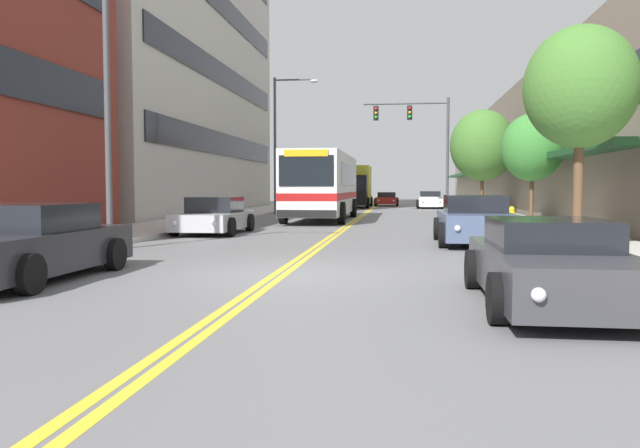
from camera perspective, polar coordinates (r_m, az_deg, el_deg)
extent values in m
plane|color=slate|center=(48.67, 4.83, 1.46)|extent=(240.00, 240.00, 0.00)
cube|color=#B2ADA5|center=(49.52, -3.48, 1.58)|extent=(3.32, 106.00, 0.13)
cube|color=#B2ADA5|center=(48.86, 13.25, 1.47)|extent=(3.32, 106.00, 0.13)
cube|color=yellow|center=(48.67, 4.71, 1.47)|extent=(0.14, 106.00, 0.01)
cube|color=yellow|center=(48.66, 4.94, 1.47)|extent=(0.14, 106.00, 0.01)
cube|color=black|center=(20.60, -26.56, 12.30)|extent=(0.08, 12.39, 1.40)
cube|color=black|center=(40.86, -8.64, 7.19)|extent=(0.08, 25.38, 1.40)
cube|color=black|center=(41.38, -8.69, 13.23)|extent=(0.08, 25.38, 1.40)
cube|color=black|center=(42.35, -8.75, 19.06)|extent=(0.08, 25.38, 1.40)
cube|color=gray|center=(49.83, 20.12, 5.87)|extent=(8.00, 68.00, 7.92)
cube|color=#1E4C28|center=(49.00, 14.88, 4.77)|extent=(1.10, 61.20, 0.24)
cube|color=black|center=(49.16, 15.51, 7.10)|extent=(0.08, 61.20, 1.40)
cube|color=silver|center=(31.18, 0.27, 3.69)|extent=(2.54, 10.97, 2.89)
cube|color=#B21919|center=(31.18, 0.27, 2.62)|extent=(2.56, 10.99, 0.32)
cube|color=black|center=(31.73, 0.40, 4.52)|extent=(2.57, 8.55, 1.04)
cube|color=black|center=(25.73, -1.28, 4.90)|extent=(2.28, 0.04, 1.27)
cube|color=yellow|center=(25.75, -1.28, 6.51)|extent=(1.83, 0.06, 0.28)
cube|color=black|center=(25.73, -1.28, 0.93)|extent=(2.48, 0.08, 0.32)
cylinder|color=black|center=(27.72, -3.36, 1.04)|extent=(0.30, 1.00, 1.00)
cylinder|color=black|center=(27.35, 1.98, 1.01)|extent=(0.30, 1.00, 1.00)
cylinder|color=black|center=(34.36, -1.24, 1.50)|extent=(0.30, 1.00, 1.00)
cylinder|color=black|center=(34.06, 3.08, 1.48)|extent=(0.30, 1.00, 1.00)
cube|color=#19234C|center=(45.76, -0.86, 1.97)|extent=(1.91, 4.41, 0.63)
cube|color=black|center=(45.92, -0.83, 2.66)|extent=(1.64, 1.94, 0.46)
cylinder|color=black|center=(44.57, -2.36, 1.72)|extent=(0.22, 0.66, 0.66)
cylinder|color=black|center=(44.28, 0.13, 1.71)|extent=(0.22, 0.66, 0.66)
cylinder|color=black|center=(47.26, -1.80, 1.82)|extent=(0.22, 0.66, 0.66)
cylinder|color=black|center=(46.99, 0.56, 1.81)|extent=(0.22, 0.66, 0.66)
sphere|color=silver|center=(43.67, -2.16, 1.94)|extent=(0.16, 0.16, 0.16)
sphere|color=silver|center=(43.46, -0.42, 1.94)|extent=(0.16, 0.16, 0.16)
cube|color=red|center=(48.05, -1.29, 2.08)|extent=(0.18, 0.04, 0.10)
cube|color=red|center=(47.86, 0.34, 2.07)|extent=(0.18, 0.04, 0.10)
cube|color=#B7B7BC|center=(22.27, -9.68, 0.31)|extent=(1.90, 4.19, 0.57)
cube|color=black|center=(22.41, -9.57, 1.76)|extent=(1.63, 1.84, 0.54)
cylinder|color=black|center=(21.37, -13.19, -0.23)|extent=(0.22, 0.65, 0.65)
cylinder|color=black|center=(20.76, -8.17, -0.27)|extent=(0.22, 0.65, 0.65)
cylinder|color=black|center=(23.81, -10.99, 0.17)|extent=(0.22, 0.65, 0.65)
cylinder|color=black|center=(23.27, -6.45, 0.13)|extent=(0.22, 0.65, 0.65)
sphere|color=silver|center=(20.49, -13.20, 0.09)|extent=(0.16, 0.16, 0.16)
sphere|color=silver|center=(20.06, -9.65, 0.06)|extent=(0.16, 0.16, 0.16)
cube|color=red|center=(24.48, -9.76, 0.66)|extent=(0.18, 0.04, 0.10)
cube|color=red|center=(24.11, -6.65, 0.64)|extent=(0.18, 0.04, 0.10)
cube|color=#232328|center=(12.17, -25.29, -2.23)|extent=(1.89, 4.60, 0.69)
cube|color=black|center=(12.28, -24.90, 0.56)|extent=(1.62, 2.02, 0.48)
cylinder|color=black|center=(10.48, -25.05, -4.18)|extent=(0.22, 0.64, 0.64)
cylinder|color=black|center=(13.90, -25.44, -2.39)|extent=(0.22, 0.64, 0.64)
cylinder|color=black|center=(12.95, -18.24, -2.64)|extent=(0.22, 0.64, 0.64)
cube|color=red|center=(14.48, -22.61, -1.18)|extent=(0.18, 0.04, 0.10)
cube|color=red|center=(13.85, -17.74, -1.28)|extent=(0.18, 0.04, 0.10)
cube|color=#38383D|center=(9.24, 20.33, -4.06)|extent=(1.76, 4.33, 0.61)
cube|color=black|center=(9.35, 20.16, -0.81)|extent=(1.52, 1.91, 0.41)
cylinder|color=black|center=(7.79, 15.98, -6.56)|extent=(0.22, 0.63, 0.63)
cylinder|color=black|center=(10.42, 13.80, -4.02)|extent=(0.22, 0.63, 0.63)
cylinder|color=black|center=(10.77, 23.42, -3.97)|extent=(0.22, 0.63, 0.63)
sphere|color=silver|center=(6.99, 19.36, -6.14)|extent=(0.16, 0.16, 0.16)
cube|color=red|center=(11.25, 14.71, -2.49)|extent=(0.18, 0.04, 0.10)
cube|color=red|center=(11.48, 21.01, -2.49)|extent=(0.18, 0.04, 0.10)
cube|color=#475675|center=(18.50, 13.97, -0.08)|extent=(1.92, 4.26, 0.72)
cube|color=black|center=(18.64, 13.93, 1.81)|extent=(1.65, 1.88, 0.49)
cylinder|color=black|center=(17.11, 11.18, -1.00)|extent=(0.22, 0.70, 0.70)
cylinder|color=black|center=(17.35, 17.68, -1.04)|extent=(0.22, 0.70, 0.70)
cylinder|color=black|center=(19.75, 10.69, -0.41)|extent=(0.22, 0.70, 0.70)
cylinder|color=black|center=(19.95, 16.34, -0.45)|extent=(0.22, 0.70, 0.70)
sphere|color=silver|center=(16.30, 12.46, -0.39)|extent=(0.16, 0.16, 0.16)
sphere|color=silver|center=(16.47, 17.14, -0.43)|extent=(0.16, 0.16, 0.16)
cube|color=red|center=(20.57, 11.38, 0.40)|extent=(0.18, 0.04, 0.10)
cube|color=red|center=(20.71, 15.21, 0.36)|extent=(0.18, 0.04, 0.10)
cube|color=white|center=(48.82, 10.02, 2.06)|extent=(1.77, 4.33, 0.72)
cube|color=black|center=(48.98, 10.02, 2.73)|extent=(1.52, 1.91, 0.41)
cylinder|color=black|center=(47.45, 8.99, 1.77)|extent=(0.22, 0.65, 0.65)
cylinder|color=black|center=(47.53, 11.18, 1.75)|extent=(0.22, 0.65, 0.65)
cylinder|color=black|center=(50.13, 8.92, 1.86)|extent=(0.22, 0.65, 0.65)
cylinder|color=black|center=(50.21, 10.98, 1.84)|extent=(0.22, 0.65, 0.65)
sphere|color=silver|center=(46.61, 9.38, 2.05)|extent=(0.16, 0.16, 0.16)
sphere|color=silver|center=(46.67, 10.90, 2.04)|extent=(0.16, 0.16, 0.16)
cube|color=red|center=(50.97, 9.20, 2.17)|extent=(0.18, 0.04, 0.10)
cube|color=red|center=(51.02, 10.63, 2.15)|extent=(0.18, 0.04, 0.10)
cube|color=maroon|center=(54.60, 6.12, 2.17)|extent=(1.79, 4.13, 0.57)
cube|color=black|center=(54.76, 6.12, 2.69)|extent=(1.54, 1.82, 0.43)
cylinder|color=black|center=(53.35, 5.10, 2.01)|extent=(0.22, 0.70, 0.70)
cylinder|color=black|center=(53.31, 7.07, 1.99)|extent=(0.22, 0.70, 0.70)
cylinder|color=black|center=(55.91, 5.21, 2.07)|extent=(0.22, 0.70, 0.70)
cylinder|color=black|center=(55.87, 7.09, 2.06)|extent=(0.22, 0.70, 0.70)
sphere|color=silver|center=(52.54, 5.38, 2.15)|extent=(0.16, 0.16, 0.16)
sphere|color=silver|center=(52.50, 6.74, 2.14)|extent=(0.16, 0.16, 0.16)
cube|color=red|center=(56.69, 5.52, 2.24)|extent=(0.18, 0.04, 0.10)
cube|color=red|center=(56.66, 6.82, 2.23)|extent=(0.18, 0.04, 0.10)
cube|color=black|center=(47.70, 2.99, 3.10)|extent=(2.25, 2.09, 2.28)
cube|color=black|center=(46.64, 2.89, 3.60)|extent=(1.91, 0.04, 1.00)
cube|color=yellow|center=(51.17, 3.30, 3.58)|extent=(2.30, 4.87, 3.09)
cylinder|color=black|center=(47.82, 1.61, 1.94)|extent=(0.28, 0.84, 0.84)
cylinder|color=black|center=(47.64, 4.37, 1.93)|extent=(0.28, 0.84, 0.84)
cylinder|color=black|center=(52.74, 2.16, 2.08)|extent=(0.28, 0.84, 0.84)
cylinder|color=black|center=(52.57, 4.67, 2.07)|extent=(0.28, 0.84, 0.84)
cylinder|color=#47474C|center=(41.75, 11.59, 6.20)|extent=(0.18, 0.18, 7.45)
cylinder|color=#47474C|center=(41.95, 7.83, 10.85)|extent=(5.50, 0.11, 0.11)
cube|color=black|center=(41.88, 8.20, 10.03)|extent=(0.34, 0.26, 0.92)
sphere|color=red|center=(41.75, 8.21, 10.44)|extent=(0.18, 0.18, 0.18)
sphere|color=yellow|center=(41.72, 8.20, 10.06)|extent=(0.18, 0.18, 0.18)
sphere|color=green|center=(41.69, 8.20, 9.68)|extent=(0.18, 0.18, 0.18)
cylinder|color=black|center=(41.94, 8.21, 10.75)|extent=(0.02, 0.02, 0.14)
cube|color=black|center=(41.91, 5.14, 10.05)|extent=(0.34, 0.26, 0.92)
sphere|color=red|center=(41.78, 5.14, 10.45)|extent=(0.18, 0.18, 0.18)
sphere|color=yellow|center=(41.75, 5.14, 10.08)|extent=(0.18, 0.18, 0.18)
sphere|color=green|center=(41.72, 5.13, 9.70)|extent=(0.18, 0.18, 0.18)
cylinder|color=black|center=(41.97, 5.15, 10.77)|extent=(0.02, 0.02, 0.14)
cylinder|color=#47474C|center=(17.25, -18.86, 9.71)|extent=(0.16, 0.16, 7.18)
cylinder|color=#47474C|center=(37.68, -4.14, 7.09)|extent=(0.16, 0.16, 8.14)
cylinder|color=#47474C|center=(37.91, -2.36, 13.04)|extent=(2.37, 0.10, 0.10)
ellipsoid|color=#B2B2B7|center=(37.72, -0.54, 12.94)|extent=(0.56, 0.28, 0.20)
cylinder|color=brown|center=(16.80, 22.51, 2.78)|extent=(0.24, 0.24, 2.81)
ellipsoid|color=#42752D|center=(16.98, 22.71, 11.48)|extent=(2.73, 2.73, 3.01)
cylinder|color=brown|center=(27.58, 18.76, 2.24)|extent=(0.17, 0.17, 2.08)
ellipsoid|color=#387F33|center=(27.62, 18.85, 6.65)|extent=(2.56, 2.56, 2.82)
cylinder|color=brown|center=(37.37, 14.58, 2.77)|extent=(0.20, 0.20, 2.33)
ellipsoid|color=#42752D|center=(37.44, 14.65, 6.98)|extent=(3.72, 3.72, 4.09)
cylinder|color=yellow|center=(22.02, 17.11, 0.23)|extent=(0.23, 0.23, 0.70)
sphere|color=yellow|center=(22.00, 17.13, 1.29)|extent=(0.21, 0.21, 0.21)
cylinder|color=yellow|center=(21.99, 16.72, 0.43)|extent=(0.08, 0.10, 0.10)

